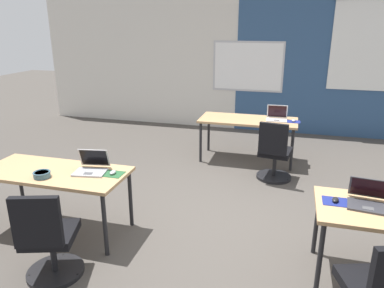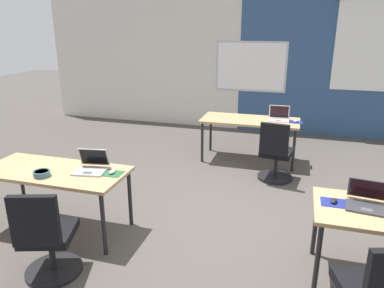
% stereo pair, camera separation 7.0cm
% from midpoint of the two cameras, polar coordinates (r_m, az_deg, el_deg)
% --- Properties ---
extents(ground_plane, '(24.00, 24.00, 0.00)m').
position_cam_midpoint_polar(ground_plane, '(4.39, 4.23, -12.34)').
color(ground_plane, '#47423D').
extents(back_wall_assembly, '(10.00, 0.27, 2.80)m').
position_cam_midpoint_polar(back_wall_assembly, '(7.97, 10.98, 12.09)').
color(back_wall_assembly, silver).
rests_on(back_wall_assembly, ground).
extents(desk_near_left, '(1.60, 0.70, 0.72)m').
position_cam_midpoint_polar(desk_near_left, '(4.26, -21.12, -4.68)').
color(desk_near_left, tan).
rests_on(desk_near_left, ground).
extents(desk_far_center, '(1.60, 0.70, 0.72)m').
position_cam_midpoint_polar(desk_far_center, '(6.16, 8.44, 3.33)').
color(desk_far_center, tan).
rests_on(desk_far_center, ground).
extents(laptop_near_right_inner, '(0.37, 0.36, 0.22)m').
position_cam_midpoint_polar(laptop_near_right_inner, '(3.56, 25.33, -7.90)').
color(laptop_near_right_inner, '#333338').
rests_on(laptop_near_right_inner, desk_near_right).
extents(mousepad_near_right_inner, '(0.22, 0.19, 0.00)m').
position_cam_midpoint_polar(mousepad_near_right_inner, '(3.53, 20.94, -8.40)').
color(mousepad_near_right_inner, navy).
rests_on(mousepad_near_right_inner, desk_near_right).
extents(mouse_near_right_inner, '(0.07, 0.11, 0.03)m').
position_cam_midpoint_polar(mouse_near_right_inner, '(3.52, 20.97, -8.13)').
color(mouse_near_right_inner, black).
rests_on(mouse_near_right_inner, mousepad_near_right_inner).
extents(laptop_far_right, '(0.34, 0.28, 0.24)m').
position_cam_midpoint_polar(laptop_far_right, '(6.16, 12.81, 4.14)').
color(laptop_far_right, silver).
rests_on(laptop_far_right, desk_far_center).
extents(mousepad_far_right, '(0.22, 0.19, 0.00)m').
position_cam_midpoint_polar(mousepad_far_right, '(6.12, 15.25, 3.39)').
color(mousepad_far_right, navy).
rests_on(mousepad_far_right, desk_far_center).
extents(mouse_far_right, '(0.06, 0.10, 0.03)m').
position_cam_midpoint_polar(mouse_far_right, '(6.12, 15.26, 3.56)').
color(mouse_far_right, '#B2B2B7').
rests_on(mouse_far_right, mousepad_far_right).
extents(chair_far_right, '(0.52, 0.57, 0.92)m').
position_cam_midpoint_polar(chair_far_right, '(5.50, 12.38, -1.85)').
color(chair_far_right, black).
rests_on(chair_far_right, ground).
extents(laptop_near_left_inner, '(0.38, 0.36, 0.23)m').
position_cam_midpoint_polar(laptop_near_left_inner, '(4.08, -15.93, -3.49)').
color(laptop_near_left_inner, '#9E9EA3').
rests_on(laptop_near_left_inner, desk_near_left).
extents(mousepad_near_left_inner, '(0.22, 0.19, 0.00)m').
position_cam_midpoint_polar(mousepad_near_left_inner, '(3.96, -12.76, -4.60)').
color(mousepad_near_left_inner, '#23512D').
rests_on(mousepad_near_left_inner, desk_near_left).
extents(mouse_near_left_inner, '(0.06, 0.10, 0.03)m').
position_cam_midpoint_polar(mouse_near_left_inner, '(3.96, -12.78, -4.34)').
color(mouse_near_left_inner, '#B2B2B7').
rests_on(mouse_near_left_inner, mousepad_near_left_inner).
extents(chair_near_left_inner, '(0.55, 0.60, 0.92)m').
position_cam_midpoint_polar(chair_near_left_inner, '(3.61, -22.05, -14.17)').
color(chair_near_left_inner, black).
rests_on(chair_near_left_inner, ground).
extents(snack_bowl, '(0.18, 0.18, 0.06)m').
position_cam_midpoint_polar(snack_bowl, '(4.10, -22.89, -4.36)').
color(snack_bowl, '#3D6070').
rests_on(snack_bowl, desk_near_left).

